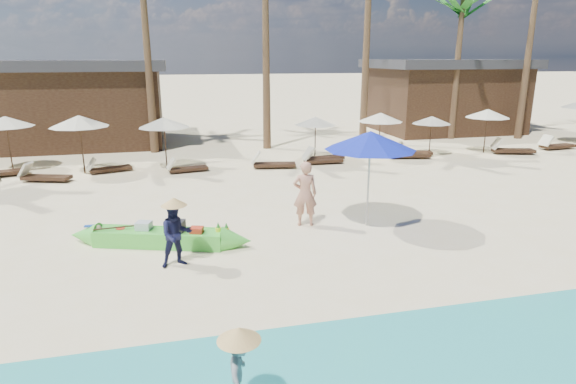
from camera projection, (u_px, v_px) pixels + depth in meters
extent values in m
plane|color=beige|center=(294.00, 264.00, 10.75)|extent=(240.00, 240.00, 0.00)
cube|color=#4BCE3E|center=(160.00, 238.00, 11.78)|extent=(3.22, 1.64, 0.38)
cube|color=white|center=(160.00, 237.00, 11.77)|extent=(2.74, 1.33, 0.17)
cube|color=#262628|center=(175.00, 228.00, 11.67)|extent=(0.54, 0.48, 0.35)
cube|color=silver|center=(144.00, 227.00, 11.79)|extent=(0.43, 0.40, 0.28)
cube|color=red|center=(197.00, 232.00, 11.59)|extent=(0.36, 0.33, 0.22)
cylinder|color=red|center=(121.00, 230.00, 11.87)|extent=(0.22, 0.22, 0.09)
cylinder|color=#262628|center=(109.00, 231.00, 11.80)|extent=(0.20, 0.20, 0.08)
sphere|color=tan|center=(98.00, 228.00, 11.86)|extent=(0.18, 0.18, 0.18)
cylinder|color=yellow|center=(218.00, 231.00, 11.68)|extent=(0.14, 0.14, 0.18)
cylinder|color=yellow|center=(226.00, 231.00, 11.66)|extent=(0.14, 0.14, 0.18)
imported|color=tan|center=(305.00, 194.00, 13.00)|extent=(0.72, 0.54, 1.79)
imported|color=#141637|center=(176.00, 235.00, 10.49)|extent=(0.80, 0.67, 1.45)
imported|color=gray|center=(240.00, 369.00, 6.08)|extent=(0.47, 0.68, 0.95)
cylinder|color=#99999E|center=(368.00, 181.00, 12.89)|extent=(0.05, 0.05, 2.53)
cone|color=#1222AC|center=(370.00, 140.00, 12.59)|extent=(2.42, 2.42, 0.49)
cylinder|color=#3C2918|center=(9.00, 144.00, 19.45)|extent=(0.05, 0.05, 2.12)
cone|color=beige|center=(5.00, 121.00, 19.20)|extent=(2.12, 2.12, 0.42)
cube|color=#3C2918|center=(2.00, 173.00, 18.52)|extent=(1.88, 1.10, 0.13)
cylinder|color=#3C2918|center=(82.00, 146.00, 18.80)|extent=(0.06, 0.06, 2.23)
cone|color=beige|center=(79.00, 121.00, 18.54)|extent=(2.23, 2.23, 0.45)
cube|color=#3C2918|center=(47.00, 178.00, 17.81)|extent=(1.82, 1.07, 0.12)
cube|color=beige|center=(26.00, 169.00, 17.78)|extent=(0.54, 0.65, 0.51)
cube|color=#3C2918|center=(111.00, 169.00, 19.24)|extent=(1.67, 0.95, 0.11)
cube|color=beige|center=(91.00, 164.00, 18.83)|extent=(0.49, 0.59, 0.46)
cylinder|color=#3C2918|center=(165.00, 144.00, 19.65)|extent=(0.05, 0.05, 2.05)
cone|color=beige|center=(164.00, 122.00, 19.41)|extent=(2.05, 2.05, 0.41)
cube|color=#3C2918|center=(188.00, 169.00, 19.28)|extent=(1.59, 0.75, 0.11)
cube|color=beige|center=(171.00, 164.00, 18.95)|extent=(0.42, 0.55, 0.45)
cylinder|color=#3C2918|center=(315.00, 139.00, 21.47)|extent=(0.05, 0.05, 1.86)
cone|color=beige|center=(315.00, 121.00, 21.25)|extent=(1.86, 1.86, 0.37)
cube|color=#3C2918|center=(274.00, 165.00, 19.94)|extent=(1.81, 0.86, 0.12)
cube|color=beige|center=(256.00, 158.00, 19.82)|extent=(0.48, 0.62, 0.51)
cube|color=#3C2918|center=(324.00, 158.00, 21.21)|extent=(1.81, 0.84, 0.12)
cube|color=beige|center=(309.00, 153.00, 20.84)|extent=(0.48, 0.62, 0.51)
cylinder|color=#3C2918|center=(379.00, 136.00, 21.73)|extent=(0.05, 0.05, 2.00)
cone|color=beige|center=(380.00, 117.00, 21.49)|extent=(2.00, 2.00, 0.40)
cube|color=#3C2918|center=(323.00, 161.00, 20.75)|extent=(1.65, 0.56, 0.12)
cube|color=beige|center=(307.00, 155.00, 20.52)|extent=(0.38, 0.54, 0.48)
cube|color=#3C2918|center=(410.00, 155.00, 21.86)|extent=(1.85, 0.93, 0.12)
cube|color=beige|center=(393.00, 148.00, 21.76)|extent=(0.51, 0.64, 0.52)
cylinder|color=#3C2918|center=(430.00, 136.00, 22.47)|extent=(0.04, 0.04, 1.76)
cone|color=beige|center=(432.00, 120.00, 22.27)|extent=(1.76, 1.76, 0.35)
cube|color=#3C2918|center=(414.00, 152.00, 22.49)|extent=(1.75, 0.96, 0.12)
cube|color=beige|center=(398.00, 146.00, 22.43)|extent=(0.50, 0.62, 0.49)
cylinder|color=#3C2918|center=(486.00, 132.00, 22.95)|extent=(0.05, 0.05, 2.02)
cone|color=beige|center=(488.00, 113.00, 22.71)|extent=(2.02, 2.02, 0.40)
cube|color=#3C2918|center=(513.00, 151.00, 22.84)|extent=(1.98, 1.12, 0.13)
cube|color=beige|center=(496.00, 143.00, 22.80)|extent=(0.58, 0.71, 0.55)
cube|color=#3C2918|center=(558.00, 146.00, 24.04)|extent=(1.89, 0.76, 0.13)
cube|color=beige|center=(546.00, 140.00, 23.70)|extent=(0.47, 0.63, 0.54)
cone|color=brown|center=(147.00, 44.00, 21.98)|extent=(0.40, 0.40, 10.08)
cone|color=brown|center=(266.00, 31.00, 22.82)|extent=(0.40, 0.40, 11.26)
cone|color=brown|center=(368.00, 13.00, 24.10)|extent=(0.40, 0.40, 13.16)
cone|color=brown|center=(457.00, 65.00, 26.14)|extent=(0.40, 0.40, 8.07)
cone|color=brown|center=(530.00, 40.00, 25.84)|extent=(0.40, 0.40, 10.64)
cube|color=#3C2918|center=(61.00, 108.00, 24.80)|extent=(10.00, 6.00, 3.80)
cube|color=#2D2D33|center=(55.00, 65.00, 24.22)|extent=(10.80, 6.60, 0.50)
cube|color=#3C2918|center=(444.00, 100.00, 29.77)|extent=(8.00, 6.00, 3.80)
cube|color=#2D2D33|center=(447.00, 64.00, 29.18)|extent=(8.80, 6.60, 0.50)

